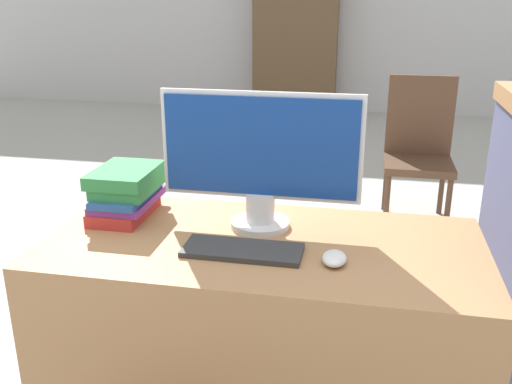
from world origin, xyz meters
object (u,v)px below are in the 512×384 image
mouse (334,258)px  book_stack (126,192)px  keyboard (243,250)px  monitor (260,158)px  far_chair (419,145)px

mouse → book_stack: bearing=162.1°
keyboard → mouse: bearing=-4.0°
keyboard → book_stack: 0.49m
mouse → book_stack: size_ratio=0.33×
keyboard → book_stack: (-0.44, 0.21, 0.07)m
monitor → mouse: bearing=-41.3°
keyboard → far_chair: (0.67, 2.39, -0.27)m
keyboard → book_stack: bearing=154.6°
far_chair → mouse: bearing=-62.2°
keyboard → monitor: bearing=86.3°
keyboard → mouse: (0.26, -0.02, 0.01)m
monitor → book_stack: bearing=179.0°
book_stack → mouse: bearing=-17.9°
keyboard → far_chair: far_chair is taller
book_stack → far_chair: bearing=63.0°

